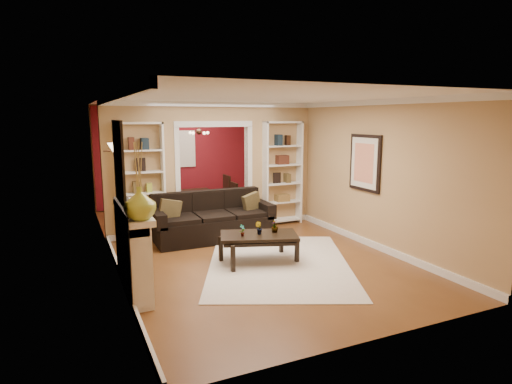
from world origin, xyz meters
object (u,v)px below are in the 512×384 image
bookshelf_right (282,173)px  dining_table (201,204)px  coffee_table (259,248)px  fireplace (134,249)px  bookshelf_left (141,182)px  sofa (212,216)px

bookshelf_right → dining_table: size_ratio=1.47×
coffee_table → bookshelf_right: bearing=73.2°
fireplace → dining_table: 4.64m
coffee_table → bookshelf_left: size_ratio=0.55×
bookshelf_right → bookshelf_left: bearing=180.0°
sofa → bookshelf_left: size_ratio=1.03×
bookshelf_left → fireplace: bookshelf_left is taller
coffee_table → bookshelf_left: bookshelf_left is taller
bookshelf_left → bookshelf_right: same height
dining_table → coffee_table: bearing=177.9°
coffee_table → fireplace: (-2.06, -0.34, 0.34)m
coffee_table → dining_table: size_ratio=0.80×
sofa → bookshelf_right: 2.06m
sofa → dining_table: 2.17m
fireplace → sofa: bearing=47.5°
sofa → dining_table: size_ratio=1.50×
coffee_table → bookshelf_right: 2.85m
bookshelf_left → fireplace: 2.65m
bookshelf_left → dining_table: bookshelf_left is taller
bookshelf_left → dining_table: size_ratio=1.47×
coffee_table → bookshelf_left: 2.82m
sofa → bookshelf_right: size_ratio=1.03×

